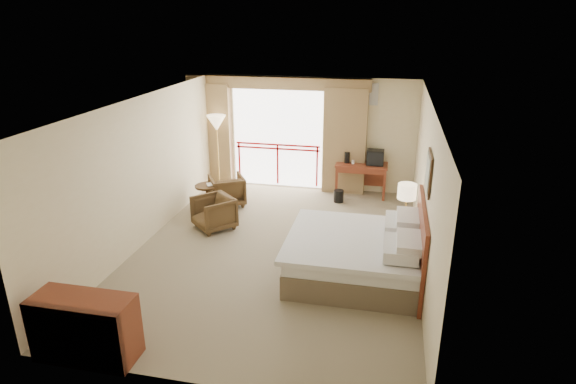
% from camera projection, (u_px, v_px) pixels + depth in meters
% --- Properties ---
extents(floor, '(7.00, 7.00, 0.00)m').
position_uv_depth(floor, '(277.00, 250.00, 8.80)').
color(floor, '#83765B').
rests_on(floor, ground).
extents(ceiling, '(7.00, 7.00, 0.00)m').
position_uv_depth(ceiling, '(276.00, 102.00, 7.86)').
color(ceiling, white).
rests_on(ceiling, wall_back).
extents(wall_back, '(5.00, 0.00, 5.00)m').
position_uv_depth(wall_back, '(310.00, 134.00, 11.54)').
color(wall_back, beige).
rests_on(wall_back, ground).
extents(wall_front, '(5.00, 0.00, 5.00)m').
position_uv_depth(wall_front, '(200.00, 284.00, 5.12)').
color(wall_front, beige).
rests_on(wall_front, ground).
extents(wall_left, '(0.00, 7.00, 7.00)m').
position_uv_depth(wall_left, '(144.00, 171.00, 8.82)').
color(wall_left, beige).
rests_on(wall_left, ground).
extents(wall_right, '(0.00, 7.00, 7.00)m').
position_uv_depth(wall_right, '(425.00, 191.00, 7.84)').
color(wall_right, beige).
rests_on(wall_right, ground).
extents(balcony_door, '(2.40, 0.00, 2.40)m').
position_uv_depth(balcony_door, '(278.00, 139.00, 11.73)').
color(balcony_door, white).
rests_on(balcony_door, wall_back).
extents(balcony_railing, '(2.09, 0.03, 1.02)m').
position_uv_depth(balcony_railing, '(278.00, 154.00, 11.84)').
color(balcony_railing, '#AC0E10').
rests_on(balcony_railing, wall_back).
extents(curtain_left, '(1.00, 0.26, 2.50)m').
position_uv_depth(curtain_left, '(212.00, 134.00, 11.92)').
color(curtain_left, olive).
rests_on(curtain_left, wall_back).
extents(curtain_right, '(1.00, 0.26, 2.50)m').
position_uv_depth(curtain_right, '(345.00, 141.00, 11.27)').
color(curtain_right, olive).
rests_on(curtain_right, wall_back).
extents(valance, '(4.40, 0.22, 0.28)m').
position_uv_depth(valance, '(276.00, 83.00, 11.17)').
color(valance, olive).
rests_on(valance, wall_back).
extents(hvac_vent, '(0.50, 0.04, 0.50)m').
position_uv_depth(hvac_vent, '(367.00, 94.00, 10.90)').
color(hvac_vent, silver).
rests_on(hvac_vent, wall_back).
extents(bed, '(2.13, 2.06, 0.97)m').
position_uv_depth(bed, '(358.00, 255.00, 7.82)').
color(bed, brown).
rests_on(bed, floor).
extents(headboard, '(0.06, 2.10, 1.30)m').
position_uv_depth(headboard, '(420.00, 245.00, 7.54)').
color(headboard, maroon).
rests_on(headboard, wall_right).
extents(framed_art, '(0.04, 0.72, 0.60)m').
position_uv_depth(framed_art, '(429.00, 173.00, 7.12)').
color(framed_art, black).
rests_on(framed_art, wall_right).
extents(nightstand, '(0.46, 0.54, 0.61)m').
position_uv_depth(nightstand, '(403.00, 232.00, 8.80)').
color(nightstand, maroon).
rests_on(nightstand, floor).
extents(table_lamp, '(0.33, 0.33, 0.59)m').
position_uv_depth(table_lamp, '(407.00, 192.00, 8.58)').
color(table_lamp, tan).
rests_on(table_lamp, nightstand).
extents(phone, '(0.20, 0.18, 0.08)m').
position_uv_depth(phone, '(402.00, 218.00, 8.55)').
color(phone, black).
rests_on(phone, nightstand).
extents(desk, '(1.19, 0.58, 0.78)m').
position_uv_depth(desk, '(362.00, 170.00, 11.29)').
color(desk, maroon).
rests_on(desk, floor).
extents(tv, '(0.39, 0.31, 0.35)m').
position_uv_depth(tv, '(375.00, 157.00, 11.06)').
color(tv, black).
rests_on(tv, desk).
extents(coffee_maker, '(0.15, 0.15, 0.26)m').
position_uv_depth(coffee_maker, '(347.00, 158.00, 11.21)').
color(coffee_maker, black).
rests_on(coffee_maker, desk).
extents(cup, '(0.08, 0.08, 0.09)m').
position_uv_depth(cup, '(353.00, 162.00, 11.17)').
color(cup, white).
rests_on(cup, desk).
extents(wastebasket, '(0.25, 0.25, 0.28)m').
position_uv_depth(wastebasket, '(339.00, 196.00, 11.01)').
color(wastebasket, black).
rests_on(wastebasket, floor).
extents(armchair_far, '(1.00, 1.01, 0.68)m').
position_uv_depth(armchair_far, '(228.00, 204.00, 10.91)').
color(armchair_far, '#422E19').
rests_on(armchair_far, floor).
extents(armchair_near, '(1.02, 1.02, 0.67)m').
position_uv_depth(armchair_near, '(215.00, 228.00, 9.70)').
color(armchair_near, '#422E19').
rests_on(armchair_near, floor).
extents(side_table, '(0.52, 0.52, 0.56)m').
position_uv_depth(side_table, '(207.00, 193.00, 10.48)').
color(side_table, black).
rests_on(side_table, floor).
extents(book, '(0.25, 0.27, 0.02)m').
position_uv_depth(book, '(207.00, 185.00, 10.42)').
color(book, white).
rests_on(book, side_table).
extents(floor_lamp, '(0.46, 0.46, 1.81)m').
position_uv_depth(floor_lamp, '(217.00, 126.00, 11.45)').
color(floor_lamp, tan).
rests_on(floor_lamp, floor).
extents(dresser, '(1.26, 0.54, 0.84)m').
position_uv_depth(dresser, '(85.00, 328.00, 5.92)').
color(dresser, maroon).
rests_on(dresser, floor).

